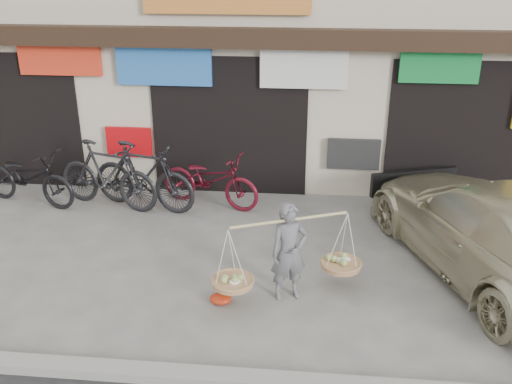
# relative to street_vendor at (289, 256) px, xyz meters

# --- Properties ---
(ground) EXTENTS (70.00, 70.00, 0.00)m
(ground) POSITION_rel_street_vendor_xyz_m (-1.33, 0.20, -0.65)
(ground) COLOR gray
(ground) RESTS_ON ground
(kerb) EXTENTS (70.00, 0.25, 0.12)m
(kerb) POSITION_rel_street_vendor_xyz_m (-1.33, -1.80, -0.59)
(kerb) COLOR gray
(kerb) RESTS_ON ground
(shophouse_block) EXTENTS (14.00, 6.32, 7.00)m
(shophouse_block) POSITION_rel_street_vendor_xyz_m (-1.34, 6.61, 2.80)
(shophouse_block) COLOR beige
(shophouse_block) RESTS_ON ground
(street_vendor) EXTENTS (2.03, 1.17, 1.43)m
(street_vendor) POSITION_rel_street_vendor_xyz_m (0.00, 0.00, 0.00)
(street_vendor) COLOR slate
(street_vendor) RESTS_ON ground
(bike_0) EXTENTS (2.19, 1.24, 1.09)m
(bike_0) POSITION_rel_street_vendor_xyz_m (-5.06, 2.71, -0.10)
(bike_0) COLOR black
(bike_0) RESTS_ON ground
(bike_1) EXTENTS (2.22, 1.20, 1.28)m
(bike_1) POSITION_rel_street_vendor_xyz_m (-3.51, 2.73, -0.01)
(bike_1) COLOR black
(bike_1) RESTS_ON ground
(bike_2) EXTENTS (2.11, 1.27, 1.05)m
(bike_2) POSITION_rel_street_vendor_xyz_m (-1.62, 2.98, -0.12)
(bike_2) COLOR #5A0F1C
(bike_2) RESTS_ON ground
(bike_3) EXTENTS (2.22, 1.20, 1.28)m
(bike_3) POSITION_rel_street_vendor_xyz_m (-2.82, 2.73, -0.01)
(bike_3) COLOR black
(bike_3) RESTS_ON ground
(suv) EXTENTS (3.61, 5.39, 1.45)m
(suv) POSITION_rel_street_vendor_xyz_m (2.97, 0.97, 0.08)
(suv) COLOR beige
(suv) RESTS_ON ground
(red_bag) EXTENTS (0.31, 0.25, 0.14)m
(red_bag) POSITION_rel_street_vendor_xyz_m (-0.92, -0.25, -0.58)
(red_bag) COLOR red
(red_bag) RESTS_ON ground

